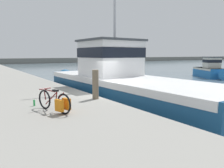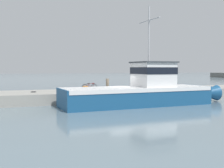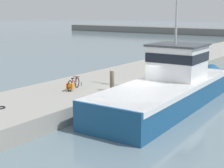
{
  "view_description": "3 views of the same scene",
  "coord_description": "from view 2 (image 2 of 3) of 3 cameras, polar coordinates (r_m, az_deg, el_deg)",
  "views": [
    {
      "loc": [
        -5.53,
        -9.02,
        2.84
      ],
      "look_at": [
        -0.29,
        -0.99,
        1.53
      ],
      "focal_mm": 35.0,
      "sensor_mm": 36.0,
      "label": 1
    },
    {
      "loc": [
        23.04,
        -9.94,
        3.12
      ],
      "look_at": [
        0.5,
        -1.15,
        1.79
      ],
      "focal_mm": 45.0,
      "sensor_mm": 36.0,
      "label": 2
    },
    {
      "loc": [
        10.64,
        -17.65,
        5.73
      ],
      "look_at": [
        -1.92,
        0.17,
        1.08
      ],
      "focal_mm": 55.0,
      "sensor_mm": 36.0,
      "label": 3
    }
  ],
  "objects": [
    {
      "name": "ground_plane",
      "position": [
        25.29,
        2.01,
        -3.94
      ],
      "size": [
        320.0,
        320.0,
        0.0
      ],
      "primitive_type": "plane",
      "color": "slate"
    },
    {
      "name": "dock_pier",
      "position": [
        28.51,
        -0.82,
        -2.17
      ],
      "size": [
        5.65,
        80.0,
        0.95
      ],
      "primitive_type": "cube",
      "color": "gray",
      "rests_on": "ground_plane"
    },
    {
      "name": "bicycle_touring",
      "position": [
        27.46,
        -4.88,
        -0.67
      ],
      "size": [
        0.73,
        1.68,
        0.74
      ],
      "rotation": [
        0.0,
        0.0,
        0.3
      ],
      "color": "black",
      "rests_on": "dock_pier"
    },
    {
      "name": "fishing_boat_main",
      "position": [
        24.16,
        6.38,
        -1.29
      ],
      "size": [
        4.14,
        15.26,
        8.41
      ],
      "rotation": [
        0.0,
        0.0,
        0.03
      ],
      "color": "navy",
      "rests_on": "ground_plane"
    },
    {
      "name": "water_bottle_on_curb",
      "position": [
        28.25,
        -2.54,
        -1.01
      ],
      "size": [
        0.07,
        0.07,
        0.23
      ],
      "primitive_type": "cylinder",
      "color": "green",
      "rests_on": "dock_pier"
    },
    {
      "name": "hose_coil",
      "position": [
        26.74,
        -15.69,
        -1.55
      ],
      "size": [
        0.49,
        0.49,
        0.06
      ],
      "primitive_type": "torus",
      "color": "black",
      "rests_on": "dock_pier"
    },
    {
      "name": "mooring_post",
      "position": [
        25.82,
        -0.93,
        -0.28
      ],
      "size": [
        0.27,
        0.27,
        1.24
      ],
      "primitive_type": "cylinder",
      "color": "#756651",
      "rests_on": "dock_pier"
    }
  ]
}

